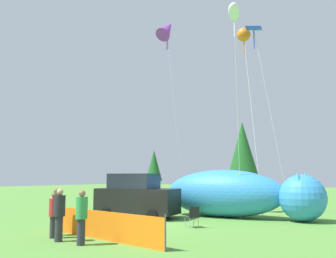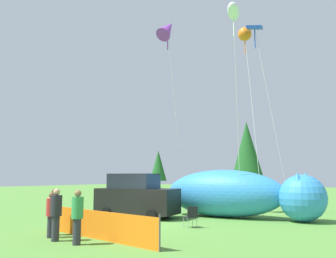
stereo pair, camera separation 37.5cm
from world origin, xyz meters
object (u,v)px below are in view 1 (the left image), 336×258
object	(u,v)px
kite_purple_delta	(167,30)
kite_blue_box	(255,32)
spectator_in_blue_shirt	(81,215)
spectator_in_green_shirt	(56,210)
kite_orange_flower	(244,35)
parked_car	(137,197)
kite_white_ghost	(234,13)
spectator_in_white_shirt	(59,213)
spectator_in_grey_shirt	(54,213)
inflatable_cat	(237,195)
folding_chair	(193,215)

from	to	relation	value
kite_purple_delta	kite_blue_box	world-z (taller)	kite_purple_delta
spectator_in_blue_shirt	spectator_in_green_shirt	bearing A→B (deg)	163.29
kite_orange_flower	kite_purple_delta	bearing A→B (deg)	-128.49
parked_car	kite_orange_flower	distance (m)	12.31
kite_purple_delta	kite_white_ghost	distance (m)	5.14
spectator_in_white_shirt	spectator_in_grey_shirt	world-z (taller)	spectator_in_white_shirt
spectator_in_green_shirt	kite_white_ghost	distance (m)	12.61
inflatable_cat	spectator_in_green_shirt	xyz separation A→B (m)	(-2.73, -9.37, -0.23)
folding_chair	kite_orange_flower	size ratio (longest dim) A/B	0.08
spectator_in_blue_shirt	kite_white_ghost	xyz separation A→B (m)	(1.42, 8.22, 9.39)
kite_purple_delta	kite_white_ghost	world-z (taller)	kite_purple_delta
kite_orange_flower	inflatable_cat	bearing A→B (deg)	-74.39
spectator_in_blue_shirt	kite_white_ghost	size ratio (longest dim) A/B	0.16
inflatable_cat	spectator_in_white_shirt	bearing A→B (deg)	-105.90
parked_car	kite_purple_delta	world-z (taller)	kite_purple_delta
folding_chair	spectator_in_white_shirt	xyz separation A→B (m)	(-1.72, -5.59, 0.44)
spectator_in_green_shirt	kite_orange_flower	xyz separation A→B (m)	(1.87, 12.42, 10.18)
parked_car	kite_blue_box	size ratio (longest dim) A/B	0.40
parked_car	kite_purple_delta	size ratio (longest dim) A/B	0.39
inflatable_cat	spectator_in_blue_shirt	bearing A→B (deg)	-99.60
inflatable_cat	spectator_in_grey_shirt	xyz separation A→B (m)	(-2.29, -9.77, -0.29)
spectator_in_white_shirt	kite_white_ghost	xyz separation A→B (m)	(2.55, 8.25, 9.37)
spectator_in_blue_shirt	spectator_in_white_shirt	bearing A→B (deg)	-178.46
spectator_in_blue_shirt	kite_white_ghost	bearing A→B (deg)	80.17
spectator_in_white_shirt	spectator_in_blue_shirt	bearing A→B (deg)	1.54
inflatable_cat	kite_blue_box	xyz separation A→B (m)	(0.17, 2.42, 9.70)
spectator_in_grey_shirt	kite_blue_box	size ratio (longest dim) A/B	0.14
spectator_in_green_shirt	kite_blue_box	xyz separation A→B (m)	(2.90, 11.78, 9.93)
spectator_in_grey_shirt	kite_white_ghost	distance (m)	12.78
kite_white_ghost	kite_blue_box	bearing A→B (deg)	101.05
spectator_in_white_shirt	spectator_in_grey_shirt	xyz separation A→B (m)	(-0.75, 0.32, -0.09)
spectator_in_white_shirt	spectator_in_grey_shirt	size ratio (longest dim) A/B	1.11
spectator_in_blue_shirt	kite_orange_flower	distance (m)	16.60
parked_car	spectator_in_white_shirt	distance (m)	7.30
spectator_in_green_shirt	spectator_in_white_shirt	world-z (taller)	spectator_in_white_shirt
kite_orange_flower	spectator_in_grey_shirt	bearing A→B (deg)	-96.40
spectator_in_blue_shirt	kite_blue_box	distance (m)	15.94
parked_car	kite_purple_delta	xyz separation A→B (m)	(0.19, 2.39, 9.91)
spectator_in_grey_shirt	kite_purple_delta	bearing A→B (deg)	100.86
spectator_in_white_shirt	kite_blue_box	distance (m)	16.04
parked_car	spectator_in_grey_shirt	bearing A→B (deg)	-87.93
folding_chair	kite_white_ghost	size ratio (longest dim) A/B	0.08
inflatable_cat	kite_white_ghost	world-z (taller)	kite_white_ghost
kite_orange_flower	kite_blue_box	bearing A→B (deg)	-32.05
kite_orange_flower	kite_white_ghost	distance (m)	5.30
parked_car	spectator_in_grey_shirt	world-z (taller)	parked_car
folding_chair	spectator_in_white_shirt	size ratio (longest dim) A/B	0.51
kite_white_ghost	spectator_in_grey_shirt	bearing A→B (deg)	-112.59
spectator_in_green_shirt	spectator_in_white_shirt	xyz separation A→B (m)	(1.19, -0.72, 0.03)
spectator_in_green_shirt	kite_orange_flower	size ratio (longest dim) A/B	0.15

